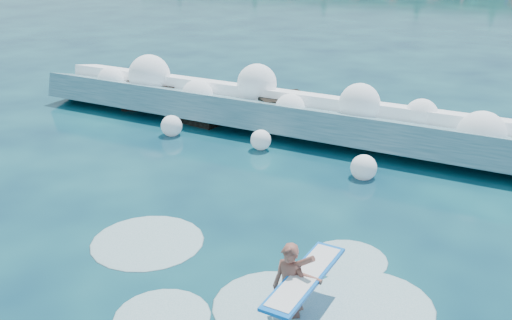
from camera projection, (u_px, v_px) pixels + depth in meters
name	position (u px, v px, depth m)	size (l,w,h in m)	color
ground	(164.00, 221.00, 14.06)	(200.00, 200.00, 0.00)	#07213B
breaking_wave	(274.00, 112.00, 20.67)	(19.27, 2.95, 1.66)	#326D7E
rock_cluster	(206.00, 105.00, 22.16)	(8.16, 3.09, 1.26)	black
surfer_with_board	(293.00, 287.00, 10.28)	(0.94, 2.95, 1.81)	brown
wave_spray	(267.00, 98.00, 20.40)	(15.60, 4.58, 2.23)	white
surf_foam	(257.00, 286.00, 11.48)	(8.95, 5.31, 0.13)	silver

